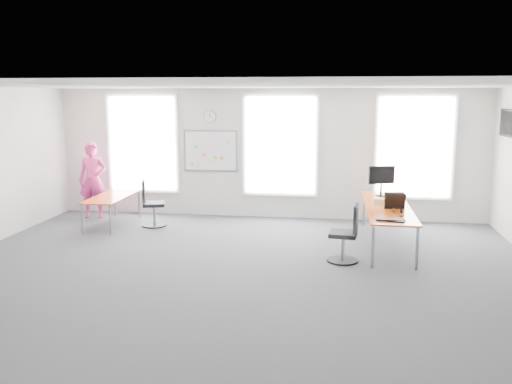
% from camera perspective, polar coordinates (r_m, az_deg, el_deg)
% --- Properties ---
extents(floor, '(10.00, 10.00, 0.00)m').
position_cam_1_polar(floor, '(9.05, -2.00, -8.20)').
color(floor, '#2B2B30').
rests_on(floor, ground).
extents(ceiling, '(10.00, 10.00, 0.00)m').
position_cam_1_polar(ceiling, '(8.59, -2.13, 11.16)').
color(ceiling, white).
rests_on(ceiling, ground).
extents(wall_back, '(10.00, 0.00, 10.00)m').
position_cam_1_polar(wall_back, '(12.61, 1.22, 4.05)').
color(wall_back, silver).
rests_on(wall_back, ground).
extents(wall_front, '(10.00, 0.00, 10.00)m').
position_cam_1_polar(wall_front, '(4.90, -10.55, -6.08)').
color(wall_front, silver).
rests_on(wall_front, ground).
extents(window_left, '(1.60, 0.06, 2.20)m').
position_cam_1_polar(window_left, '(13.27, -11.81, 5.01)').
color(window_left, silver).
rests_on(window_left, wall_back).
extents(window_mid, '(1.60, 0.06, 2.20)m').
position_cam_1_polar(window_mid, '(12.53, 2.57, 4.92)').
color(window_mid, silver).
rests_on(window_mid, wall_back).
extents(window_right, '(1.60, 0.06, 2.20)m').
position_cam_1_polar(window_right, '(12.59, 16.33, 4.54)').
color(window_right, silver).
rests_on(window_right, wall_back).
extents(desk_right, '(0.83, 3.12, 0.76)m').
position_cam_1_polar(desk_right, '(10.65, 13.66, -1.70)').
color(desk_right, '#D2581C').
rests_on(desk_right, ground).
extents(desk_left, '(0.72, 1.80, 0.66)m').
position_cam_1_polar(desk_left, '(12.36, -14.91, -0.64)').
color(desk_left, '#D2581C').
rests_on(desk_left, ground).
extents(chair_right, '(0.54, 0.54, 1.01)m').
position_cam_1_polar(chair_right, '(9.48, 9.52, -4.67)').
color(chair_right, black).
rests_on(chair_right, ground).
extents(chair_left, '(0.58, 0.58, 1.02)m').
position_cam_1_polar(chair_left, '(12.09, -10.99, -1.47)').
color(chair_left, black).
rests_on(chair_left, ground).
extents(person, '(0.70, 0.52, 1.77)m').
position_cam_1_polar(person, '(13.19, -16.79, 1.20)').
color(person, '#C72C7B').
rests_on(person, ground).
extents(whiteboard, '(1.20, 0.03, 0.90)m').
position_cam_1_polar(whiteboard, '(12.82, -4.82, 4.34)').
color(whiteboard, white).
rests_on(whiteboard, wall_back).
extents(wall_clock, '(0.30, 0.04, 0.30)m').
position_cam_1_polar(wall_clock, '(12.76, -4.87, 7.91)').
color(wall_clock, gray).
rests_on(wall_clock, wall_back).
extents(tv, '(0.06, 0.90, 0.55)m').
position_cam_1_polar(tv, '(11.95, 25.02, 6.60)').
color(tv, black).
rests_on(tv, wall_right).
extents(keyboard, '(0.49, 0.29, 0.02)m').
position_cam_1_polar(keyboard, '(9.40, 13.98, -2.91)').
color(keyboard, black).
rests_on(keyboard, desk_right).
extents(mouse, '(0.08, 0.12, 0.04)m').
position_cam_1_polar(mouse, '(9.44, 15.31, -2.87)').
color(mouse, black).
rests_on(mouse, desk_right).
extents(lens_cap, '(0.07, 0.07, 0.01)m').
position_cam_1_polar(lens_cap, '(9.80, 15.00, -2.48)').
color(lens_cap, black).
rests_on(lens_cap, desk_right).
extents(headphones, '(0.17, 0.09, 0.10)m').
position_cam_1_polar(headphones, '(10.05, 14.63, -1.90)').
color(headphones, black).
rests_on(headphones, desk_right).
extents(laptop_sleeve, '(0.39, 0.26, 0.31)m').
position_cam_1_polar(laptop_sleeve, '(10.36, 14.41, -0.92)').
color(laptop_sleeve, black).
rests_on(laptop_sleeve, desk_right).
extents(paper_stack, '(0.36, 0.30, 0.11)m').
position_cam_1_polar(paper_stack, '(10.81, 13.22, -0.96)').
color(paper_stack, beige).
rests_on(paper_stack, desk_right).
extents(monitor, '(0.55, 0.24, 0.63)m').
position_cam_1_polar(monitor, '(11.63, 13.08, 1.46)').
color(monitor, black).
rests_on(monitor, desk_right).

